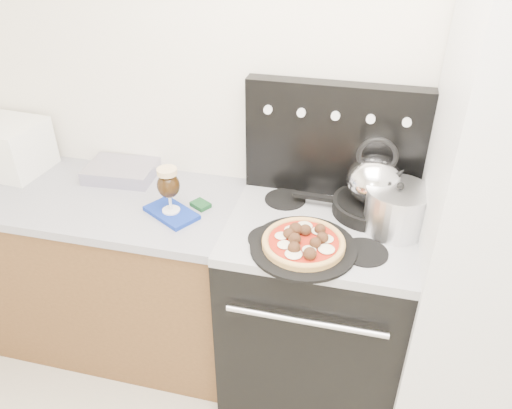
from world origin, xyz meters
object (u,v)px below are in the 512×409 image
(base_cabinet, at_px, (99,271))
(skillet, at_px, (370,207))
(stove_body, at_px, (314,310))
(beer_glass, at_px, (169,190))
(pizza, at_px, (304,241))
(tea_kettle, at_px, (374,176))
(fridge, at_px, (509,247))
(stock_pot, at_px, (396,210))
(toaster_oven, at_px, (3,146))
(pizza_pan, at_px, (303,247))
(oven_mitt, at_px, (171,213))

(base_cabinet, distance_m, skillet, 1.39)
(stove_body, bearing_deg, skillet, 36.38)
(beer_glass, xyz_separation_m, pizza, (0.59, -0.13, -0.07))
(stove_body, relative_size, tea_kettle, 3.64)
(fridge, distance_m, skillet, 0.54)
(tea_kettle, height_order, stock_pot, tea_kettle)
(beer_glass, height_order, tea_kettle, tea_kettle)
(toaster_oven, relative_size, tea_kettle, 1.61)
(fridge, height_order, pizza, fridge)
(toaster_oven, distance_m, pizza, 1.56)
(stove_body, relative_size, skillet, 2.81)
(stove_body, xyz_separation_m, stock_pot, (0.28, 0.04, 0.57))
(pizza, bearing_deg, beer_glass, 167.85)
(beer_glass, relative_size, pizza_pan, 0.51)
(stove_body, xyz_separation_m, pizza, (-0.05, -0.18, 0.52))
(fridge, xyz_separation_m, pizza_pan, (-0.75, -0.15, -0.02))
(base_cabinet, relative_size, oven_mitt, 6.25)
(stove_body, height_order, beer_glass, beer_glass)
(stove_body, bearing_deg, toaster_oven, 174.57)
(oven_mitt, relative_size, pizza, 0.74)
(base_cabinet, height_order, stove_body, stove_body)
(fridge, bearing_deg, tea_kettle, 162.75)
(stove_body, distance_m, stock_pot, 0.64)
(fridge, bearing_deg, beer_glass, -178.85)
(oven_mitt, relative_size, stock_pot, 0.95)
(stove_body, bearing_deg, oven_mitt, -175.33)
(stove_body, distance_m, pizza, 0.55)
(stock_pot, bearing_deg, stove_body, -172.76)
(pizza, xyz_separation_m, skillet, (0.23, 0.31, -0.01))
(toaster_oven, bearing_deg, stove_body, -0.90)
(toaster_oven, bearing_deg, fridge, 0.14)
(base_cabinet, bearing_deg, skillet, 4.89)
(toaster_oven, distance_m, skillet, 1.76)
(stock_pot, bearing_deg, fridge, -8.29)
(toaster_oven, relative_size, pizza_pan, 0.95)
(fridge, bearing_deg, oven_mitt, -178.85)
(beer_glass, bearing_deg, pizza, -12.15)
(stove_body, bearing_deg, beer_glass, -175.33)
(base_cabinet, bearing_deg, fridge, -1.59)
(oven_mitt, relative_size, pizza_pan, 0.57)
(toaster_oven, distance_m, tea_kettle, 1.76)
(oven_mitt, relative_size, tea_kettle, 0.96)
(skillet, distance_m, tea_kettle, 0.15)
(base_cabinet, relative_size, skillet, 4.63)
(fridge, distance_m, oven_mitt, 1.34)
(skillet, xyz_separation_m, tea_kettle, (0.00, 0.00, 0.15))
(skillet, relative_size, tea_kettle, 1.30)
(stove_body, distance_m, tea_kettle, 0.70)
(toaster_oven, distance_m, pizza_pan, 1.57)
(pizza, bearing_deg, stock_pot, 32.99)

